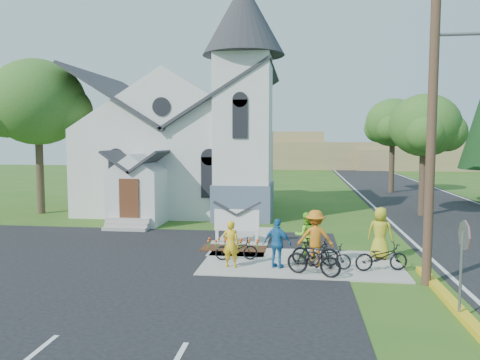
# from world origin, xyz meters

# --- Properties ---
(ground) EXTENTS (120.00, 120.00, 0.00)m
(ground) POSITION_xyz_m (0.00, 0.00, 0.00)
(ground) COLOR #2D5618
(ground) RESTS_ON ground
(parking_lot) EXTENTS (20.00, 16.00, 0.02)m
(parking_lot) POSITION_xyz_m (-7.00, -2.00, 0.01)
(parking_lot) COLOR black
(parking_lot) RESTS_ON ground
(road) EXTENTS (8.00, 90.00, 0.02)m
(road) POSITION_xyz_m (10.00, 15.00, 0.01)
(road) COLOR black
(road) RESTS_ON ground
(sidewalk) EXTENTS (7.00, 4.00, 0.05)m
(sidewalk) POSITION_xyz_m (1.50, 0.50, 0.03)
(sidewalk) COLOR #9B988C
(sidewalk) RESTS_ON ground
(church) EXTENTS (12.35, 12.00, 13.00)m
(church) POSITION_xyz_m (-5.48, 12.48, 5.25)
(church) COLOR silver
(church) RESTS_ON ground
(church_sign) EXTENTS (2.20, 0.40, 1.70)m
(church_sign) POSITION_xyz_m (-1.20, 3.20, 1.03)
(church_sign) COLOR #9B988C
(church_sign) RESTS_ON ground
(flower_bed) EXTENTS (2.60, 1.10, 0.07)m
(flower_bed) POSITION_xyz_m (-1.20, 2.30, 0.04)
(flower_bed) COLOR #3B1C10
(flower_bed) RESTS_ON ground
(utility_pole) EXTENTS (3.45, 0.28, 10.00)m
(utility_pole) POSITION_xyz_m (5.36, -1.50, 5.40)
(utility_pole) COLOR #483124
(utility_pole) RESTS_ON ground
(stop_sign) EXTENTS (0.11, 0.76, 2.48)m
(stop_sign) POSITION_xyz_m (5.43, -4.20, 1.78)
(stop_sign) COLOR gray
(stop_sign) RESTS_ON ground
(tree_lot_corner) EXTENTS (5.60, 5.60, 9.15)m
(tree_lot_corner) POSITION_xyz_m (-14.00, 10.00, 6.60)
(tree_lot_corner) COLOR #3A2D20
(tree_lot_corner) RESTS_ON ground
(tree_road_near) EXTENTS (4.00, 4.00, 7.05)m
(tree_road_near) POSITION_xyz_m (8.50, 12.00, 5.21)
(tree_road_near) COLOR #3A2D20
(tree_road_near) RESTS_ON ground
(tree_road_mid) EXTENTS (4.40, 4.40, 7.80)m
(tree_road_mid) POSITION_xyz_m (9.00, 24.00, 5.78)
(tree_road_mid) COLOR #3A2D20
(tree_road_mid) RESTS_ON ground
(distant_hills) EXTENTS (61.00, 10.00, 5.60)m
(distant_hills) POSITION_xyz_m (3.36, 56.33, 2.17)
(distant_hills) COLOR olive
(distant_hills) RESTS_ON ground
(cyclist_0) EXTENTS (0.63, 0.46, 1.62)m
(cyclist_0) POSITION_xyz_m (-0.91, -0.45, 0.86)
(cyclist_0) COLOR gold
(cyclist_0) RESTS_ON sidewalk
(bike_0) EXTENTS (1.62, 0.83, 0.81)m
(bike_0) POSITION_xyz_m (-0.86, 0.52, 0.46)
(bike_0) COLOR black
(bike_0) RESTS_ON sidewalk
(cyclist_1) EXTENTS (0.97, 0.83, 1.71)m
(cyclist_1) POSITION_xyz_m (1.66, 1.12, 0.91)
(cyclist_1) COLOR #77D928
(cyclist_1) RESTS_ON sidewalk
(bike_1) EXTENTS (1.88, 1.11, 1.09)m
(bike_1) POSITION_xyz_m (1.89, -1.13, 0.60)
(bike_1) COLOR black
(bike_1) RESTS_ON sidewalk
(cyclist_2) EXTENTS (1.08, 0.76, 1.70)m
(cyclist_2) POSITION_xyz_m (0.69, -0.35, 0.90)
(cyclist_2) COLOR #226CAB
(cyclist_2) RESTS_ON sidewalk
(bike_2) EXTENTS (1.71, 1.00, 0.85)m
(bike_2) POSITION_xyz_m (2.39, -0.13, 0.47)
(bike_2) COLOR black
(bike_2) RESTS_ON sidewalk
(cyclist_3) EXTENTS (1.26, 0.73, 1.95)m
(cyclist_3) POSITION_xyz_m (1.98, 0.17, 1.02)
(cyclist_3) COLOR #CB6E16
(cyclist_3) RESTS_ON sidewalk
(bike_3) EXTENTS (1.65, 0.59, 0.97)m
(bike_3) POSITION_xyz_m (1.98, 0.10, 0.54)
(bike_3) COLOR black
(bike_3) RESTS_ON sidewalk
(cyclist_4) EXTENTS (1.08, 0.88, 1.91)m
(cyclist_4) POSITION_xyz_m (4.40, 1.44, 1.01)
(cyclist_4) COLOR #ADA920
(cyclist_4) RESTS_ON sidewalk
(bike_4) EXTENTS (1.89, 1.01, 0.94)m
(bike_4) POSITION_xyz_m (4.16, -0.27, 0.52)
(bike_4) COLOR black
(bike_4) RESTS_ON sidewalk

